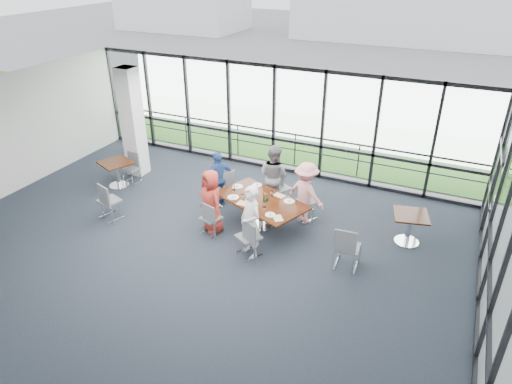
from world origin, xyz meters
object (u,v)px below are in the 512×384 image
at_px(diner_far_right, 306,193).
at_px(chair_main_nr, 249,237).
at_px(side_table_right, 410,220).
at_px(chair_main_fl, 280,188).
at_px(structural_column, 133,123).
at_px(side_table_left, 116,166).
at_px(chair_main_fr, 306,201).
at_px(chair_main_nl, 211,218).
at_px(main_table, 261,203).
at_px(chair_spare_lb, 131,169).
at_px(diner_far_left, 274,176).
at_px(chair_spare_r, 348,247).
at_px(diner_end, 219,179).
at_px(chair_spare_la, 109,201).
at_px(chair_main_end, 222,188).
at_px(diner_near_left, 212,201).
at_px(diner_near_right, 251,222).

distance_m(diner_far_right, chair_main_nr, 2.01).
xyz_separation_m(side_table_right, chair_main_fl, (-3.38, 0.43, -0.13)).
relative_size(structural_column, side_table_left, 3.06).
xyz_separation_m(diner_far_right, chair_main_fr, (-0.04, 0.17, -0.32)).
height_order(chair_main_nl, chair_main_fl, chair_main_fl).
bearing_deg(structural_column, main_table, -14.82).
relative_size(chair_main_fr, chair_spare_lb, 1.11).
distance_m(diner_far_left, chair_main_fr, 1.10).
xyz_separation_m(chair_main_fr, chair_spare_r, (1.47, -1.56, 0.02)).
height_order(diner_end, chair_spare_la, diner_end).
relative_size(diner_far_left, chair_spare_la, 1.73).
xyz_separation_m(side_table_right, chair_main_end, (-4.80, -0.13, -0.17)).
relative_size(chair_main_nl, chair_spare_lb, 1.00).
height_order(chair_main_nr, chair_main_fl, chair_main_fl).
bearing_deg(main_table, diner_far_right, 58.91).
bearing_deg(main_table, chair_spare_lb, -166.23).
height_order(diner_far_right, chair_main_end, diner_far_right).
height_order(structural_column, chair_main_fl, structural_column).
bearing_deg(chair_spare_r, chair_main_fr, 128.76).
height_order(diner_near_left, chair_main_fr, diner_near_left).
distance_m(diner_near_left, chair_spare_r, 3.34).
height_order(structural_column, chair_main_fr, structural_column).
bearing_deg(chair_spare_la, diner_end, 57.23).
bearing_deg(chair_main_end, diner_end, 13.48).
xyz_separation_m(side_table_left, diner_near_left, (3.61, -0.88, 0.16)).
distance_m(diner_far_left, chair_main_end, 1.43).
distance_m(diner_near_left, chair_main_nr, 1.41).
xyz_separation_m(main_table, chair_spare_la, (-3.62, -1.22, -0.15)).
distance_m(side_table_left, chair_spare_la, 1.80).
bearing_deg(chair_main_fr, chair_main_end, 35.50).
height_order(side_table_left, chair_spare_lb, chair_spare_lb).
bearing_deg(chair_spare_lb, chair_main_fr, -173.91).
height_order(side_table_right, chair_main_nr, chair_main_nr).
xyz_separation_m(diner_near_right, diner_end, (-1.74, 1.73, -0.10)).
xyz_separation_m(main_table, chair_spare_r, (2.32, -0.72, -0.15)).
bearing_deg(chair_spare_r, chair_spare_la, -179.69).
bearing_deg(diner_far_right, diner_end, 22.06).
bearing_deg(chair_spare_la, chair_main_nr, 18.08).
bearing_deg(chair_main_end, main_table, 87.53).
bearing_deg(diner_far_right, chair_main_nl, 57.77).
height_order(diner_far_left, diner_far_right, diner_far_left).
bearing_deg(chair_main_fr, structural_column, 26.91).
bearing_deg(diner_far_right, chair_main_end, 19.48).
relative_size(diner_end, chair_main_nr, 1.59).
distance_m(diner_far_left, diner_far_right, 1.13).
bearing_deg(chair_main_fl, side_table_right, -156.96).
xyz_separation_m(diner_far_right, chair_main_nl, (-1.83, -1.46, -0.37)).
distance_m(side_table_left, chair_spare_lb, 0.45).
relative_size(diner_near_left, chair_spare_lb, 1.83).
bearing_deg(chair_spare_r, chair_main_fl, 135.70).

